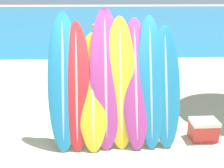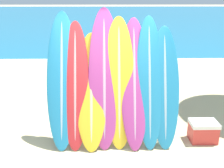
{
  "view_description": "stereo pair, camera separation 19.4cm",
  "coord_description": "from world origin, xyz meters",
  "px_view_note": "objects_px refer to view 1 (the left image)",
  "views": [
    {
      "loc": [
        -0.14,
        -3.74,
        2.71
      ],
      "look_at": [
        0.16,
        1.56,
        0.91
      ],
      "focal_mm": 42.0,
      "sensor_mm": 36.0,
      "label": 1
    },
    {
      "loc": [
        0.05,
        -3.75,
        2.71
      ],
      "look_at": [
        0.16,
        1.56,
        0.91
      ],
      "focal_mm": 42.0,
      "sensor_mm": 36.0,
      "label": 2
    }
  ],
  "objects_px": {
    "surfboard_slot_3": "(106,78)",
    "cooler_box": "(203,129)",
    "surfboard_slot_4": "(121,83)",
    "surfboard_slot_2": "(93,92)",
    "surfboard_slot_1": "(77,86)",
    "surfboard_slot_5": "(136,83)",
    "person_mid_beach": "(127,66)",
    "surfboard_slot_6": "(151,82)",
    "surfboard_rack": "(114,119)",
    "surfboard_slot_7": "(166,87)",
    "surfboard_slot_0": "(63,81)",
    "person_near_water": "(95,47)"
  },
  "relations": [
    {
      "from": "surfboard_slot_4",
      "to": "surfboard_slot_7",
      "type": "relative_size",
      "value": 1.08
    },
    {
      "from": "surfboard_slot_1",
      "to": "surfboard_slot_4",
      "type": "distance_m",
      "value": 0.81
    },
    {
      "from": "surfboard_slot_6",
      "to": "person_mid_beach",
      "type": "distance_m",
      "value": 1.96
    },
    {
      "from": "surfboard_slot_1",
      "to": "person_near_water",
      "type": "bearing_deg",
      "value": 86.27
    },
    {
      "from": "surfboard_slot_4",
      "to": "person_mid_beach",
      "type": "bearing_deg",
      "value": 80.13
    },
    {
      "from": "surfboard_slot_0",
      "to": "surfboard_slot_2",
      "type": "distance_m",
      "value": 0.58
    },
    {
      "from": "surfboard_slot_4",
      "to": "cooler_box",
      "type": "relative_size",
      "value": 4.52
    },
    {
      "from": "surfboard_slot_6",
      "to": "surfboard_slot_2",
      "type": "bearing_deg",
      "value": -177.97
    },
    {
      "from": "surfboard_slot_3",
      "to": "cooler_box",
      "type": "height_order",
      "value": "surfboard_slot_3"
    },
    {
      "from": "surfboard_slot_4",
      "to": "surfboard_slot_6",
      "type": "xyz_separation_m",
      "value": [
        0.56,
        0.0,
        0.01
      ]
    },
    {
      "from": "surfboard_slot_2",
      "to": "surfboard_slot_4",
      "type": "relative_size",
      "value": 0.87
    },
    {
      "from": "person_mid_beach",
      "to": "surfboard_slot_3",
      "type": "bearing_deg",
      "value": 1.94
    },
    {
      "from": "surfboard_rack",
      "to": "surfboard_slot_2",
      "type": "distance_m",
      "value": 0.68
    },
    {
      "from": "surfboard_rack",
      "to": "surfboard_slot_3",
      "type": "distance_m",
      "value": 0.8
    },
    {
      "from": "surfboard_rack",
      "to": "surfboard_slot_4",
      "type": "height_order",
      "value": "surfboard_slot_4"
    },
    {
      "from": "person_mid_beach",
      "to": "surfboard_slot_6",
      "type": "bearing_deg",
      "value": 26.26
    },
    {
      "from": "surfboard_slot_3",
      "to": "surfboard_slot_6",
      "type": "xyz_separation_m",
      "value": [
        0.84,
        -0.03,
        -0.07
      ]
    },
    {
      "from": "surfboard_slot_1",
      "to": "surfboard_slot_2",
      "type": "height_order",
      "value": "surfboard_slot_1"
    },
    {
      "from": "surfboard_rack",
      "to": "surfboard_slot_0",
      "type": "bearing_deg",
      "value": 173.5
    },
    {
      "from": "surfboard_slot_6",
      "to": "surfboard_slot_7",
      "type": "relative_size",
      "value": 1.08
    },
    {
      "from": "surfboard_slot_3",
      "to": "cooler_box",
      "type": "xyz_separation_m",
      "value": [
        1.91,
        -0.12,
        -1.05
      ]
    },
    {
      "from": "surfboard_rack",
      "to": "surfboard_slot_4",
      "type": "relative_size",
      "value": 0.95
    },
    {
      "from": "surfboard_slot_0",
      "to": "cooler_box",
      "type": "bearing_deg",
      "value": -2.52
    },
    {
      "from": "surfboard_slot_6",
      "to": "person_mid_beach",
      "type": "height_order",
      "value": "surfboard_slot_6"
    },
    {
      "from": "surfboard_slot_4",
      "to": "surfboard_slot_6",
      "type": "bearing_deg",
      "value": 0.23
    },
    {
      "from": "surfboard_slot_2",
      "to": "cooler_box",
      "type": "relative_size",
      "value": 3.94
    },
    {
      "from": "surfboard_slot_0",
      "to": "surfboard_slot_2",
      "type": "xyz_separation_m",
      "value": [
        0.55,
        -0.07,
        -0.2
      ]
    },
    {
      "from": "surfboard_slot_1",
      "to": "person_mid_beach",
      "type": "bearing_deg",
      "value": 59.42
    },
    {
      "from": "surfboard_slot_3",
      "to": "surfboard_slot_4",
      "type": "relative_size",
      "value": 1.07
    },
    {
      "from": "surfboard_slot_0",
      "to": "surfboard_slot_6",
      "type": "height_order",
      "value": "surfboard_slot_0"
    },
    {
      "from": "surfboard_slot_2",
      "to": "surfboard_slot_6",
      "type": "xyz_separation_m",
      "value": [
        1.08,
        0.04,
        0.16
      ]
    },
    {
      "from": "surfboard_slot_7",
      "to": "cooler_box",
      "type": "bearing_deg",
      "value": -4.5
    },
    {
      "from": "surfboard_slot_3",
      "to": "surfboard_slot_6",
      "type": "height_order",
      "value": "surfboard_slot_3"
    },
    {
      "from": "surfboard_slot_3",
      "to": "surfboard_slot_7",
      "type": "height_order",
      "value": "surfboard_slot_3"
    },
    {
      "from": "surfboard_slot_1",
      "to": "surfboard_slot_6",
      "type": "distance_m",
      "value": 1.38
    },
    {
      "from": "surfboard_slot_0",
      "to": "person_near_water",
      "type": "height_order",
      "value": "surfboard_slot_0"
    },
    {
      "from": "surfboard_slot_2",
      "to": "surfboard_slot_3",
      "type": "height_order",
      "value": "surfboard_slot_3"
    },
    {
      "from": "surfboard_slot_3",
      "to": "person_mid_beach",
      "type": "xyz_separation_m",
      "value": [
        0.61,
        1.91,
        -0.29
      ]
    },
    {
      "from": "surfboard_slot_5",
      "to": "person_mid_beach",
      "type": "xyz_separation_m",
      "value": [
        0.05,
        1.93,
        -0.19
      ]
    },
    {
      "from": "surfboard_slot_2",
      "to": "surfboard_slot_1",
      "type": "bearing_deg",
      "value": 174.01
    },
    {
      "from": "person_near_water",
      "to": "surfboard_slot_1",
      "type": "bearing_deg",
      "value": -110.42
    },
    {
      "from": "surfboard_slot_6",
      "to": "cooler_box",
      "type": "height_order",
      "value": "surfboard_slot_6"
    },
    {
      "from": "person_mid_beach",
      "to": "surfboard_slot_1",
      "type": "bearing_deg",
      "value": -10.95
    },
    {
      "from": "surfboard_slot_1",
      "to": "surfboard_slot_7",
      "type": "bearing_deg",
      "value": -0.72
    },
    {
      "from": "person_near_water",
      "to": "surfboard_rack",
      "type": "bearing_deg",
      "value": -101.88
    },
    {
      "from": "surfboard_rack",
      "to": "person_mid_beach",
      "type": "height_order",
      "value": "person_mid_beach"
    },
    {
      "from": "surfboard_slot_3",
      "to": "surfboard_slot_7",
      "type": "bearing_deg",
      "value": -2.87
    },
    {
      "from": "surfboard_rack",
      "to": "cooler_box",
      "type": "bearing_deg",
      "value": -0.37
    },
    {
      "from": "surfboard_slot_1",
      "to": "cooler_box",
      "type": "bearing_deg",
      "value": -1.94
    },
    {
      "from": "surfboard_slot_0",
      "to": "person_mid_beach",
      "type": "bearing_deg",
      "value": 53.81
    }
  ]
}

